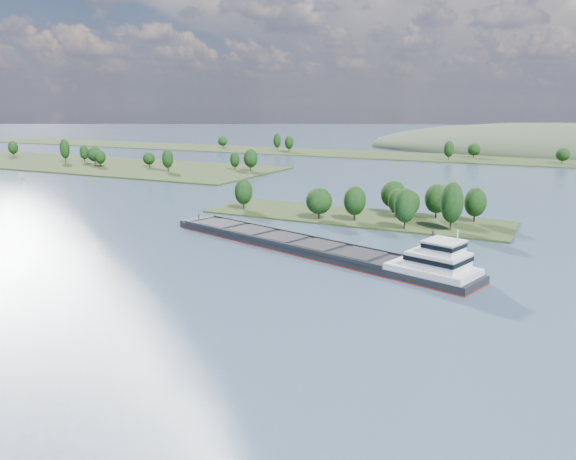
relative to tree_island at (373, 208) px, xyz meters
The scene contains 7 objects.
ground 59.86m from the tree_island, 96.38° to the right, with size 1800.00×1800.00×0.00m, color #34445A.
tree_island is the anchor object (origin of this frame).
left_bank 248.77m from the tree_island, 161.05° to the left, with size 300.00×80.00×16.24m.
back_shoreline 220.60m from the tree_island, 89.43° to the left, with size 900.00×60.00×15.24m.
hill_west 325.08m from the tree_island, 80.55° to the left, with size 320.00×160.00×44.00m, color #374630.
cargo_barge 47.23m from the tree_island, 86.23° to the right, with size 92.15×36.91×12.56m.
motorboat 185.57m from the tree_island, behind, with size 2.00×5.33×2.06m, color white.
Camera 1 is at (61.28, 7.33, 37.13)m, focal length 35.00 mm.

